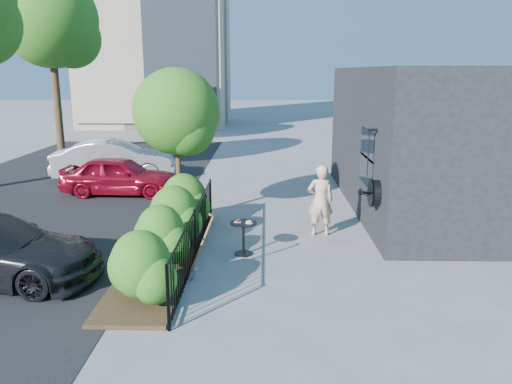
{
  "coord_description": "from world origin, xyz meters",
  "views": [
    {
      "loc": [
        -0.03,
        -9.93,
        3.9
      ],
      "look_at": [
        -0.24,
        1.16,
        1.2
      ],
      "focal_mm": 35.0,
      "sensor_mm": 36.0,
      "label": 1
    }
  ],
  "objects_px": {
    "woman": "(320,200)",
    "car_silver": "(115,160)",
    "car_red": "(119,176)",
    "cafe_table": "(244,232)",
    "street_tree_far": "(51,26)",
    "patio_tree": "(179,117)",
    "shovel": "(200,250)"
  },
  "relations": [
    {
      "from": "shovel",
      "to": "car_red",
      "type": "distance_m",
      "value": 7.58
    },
    {
      "from": "shovel",
      "to": "woman",
      "type": "bearing_deg",
      "value": 47.18
    },
    {
      "from": "patio_tree",
      "to": "car_silver",
      "type": "bearing_deg",
      "value": 122.3
    },
    {
      "from": "street_tree_far",
      "to": "shovel",
      "type": "relative_size",
      "value": 6.11
    },
    {
      "from": "patio_tree",
      "to": "street_tree_far",
      "type": "distance_m",
      "value": 13.95
    },
    {
      "from": "woman",
      "to": "car_red",
      "type": "height_order",
      "value": "woman"
    },
    {
      "from": "patio_tree",
      "to": "car_silver",
      "type": "height_order",
      "value": "patio_tree"
    },
    {
      "from": "woman",
      "to": "car_red",
      "type": "relative_size",
      "value": 0.47
    },
    {
      "from": "street_tree_far",
      "to": "shovel",
      "type": "height_order",
      "value": "street_tree_far"
    },
    {
      "from": "cafe_table",
      "to": "shovel",
      "type": "xyz_separation_m",
      "value": [
        -0.76,
        -1.38,
        0.09
      ]
    },
    {
      "from": "car_red",
      "to": "car_silver",
      "type": "xyz_separation_m",
      "value": [
        -0.85,
        2.37,
        0.1
      ]
    },
    {
      "from": "patio_tree",
      "to": "car_silver",
      "type": "xyz_separation_m",
      "value": [
        -3.35,
        5.3,
        -2.04
      ]
    },
    {
      "from": "cafe_table",
      "to": "car_red",
      "type": "bearing_deg",
      "value": 128.37
    },
    {
      "from": "car_red",
      "to": "street_tree_far",
      "type": "bearing_deg",
      "value": 34.08
    },
    {
      "from": "patio_tree",
      "to": "car_silver",
      "type": "distance_m",
      "value": 6.59
    },
    {
      "from": "cafe_table",
      "to": "car_silver",
      "type": "relative_size",
      "value": 0.18
    },
    {
      "from": "woman",
      "to": "car_red",
      "type": "xyz_separation_m",
      "value": [
        -6.03,
        3.98,
        -0.24
      ]
    },
    {
      "from": "car_silver",
      "to": "cafe_table",
      "type": "bearing_deg",
      "value": -156.3
    },
    {
      "from": "street_tree_far",
      "to": "car_red",
      "type": "relative_size",
      "value": 2.26
    },
    {
      "from": "street_tree_far",
      "to": "car_red",
      "type": "distance_m",
      "value": 11.12
    },
    {
      "from": "street_tree_far",
      "to": "woman",
      "type": "xyz_separation_m",
      "value": [
        11.23,
        -12.26,
        -5.05
      ]
    },
    {
      "from": "car_red",
      "to": "shovel",
      "type": "bearing_deg",
      "value": -150.75
    },
    {
      "from": "patio_tree",
      "to": "street_tree_far",
      "type": "height_order",
      "value": "street_tree_far"
    },
    {
      "from": "woman",
      "to": "car_red",
      "type": "distance_m",
      "value": 7.23
    },
    {
      "from": "patio_tree",
      "to": "shovel",
      "type": "xyz_separation_m",
      "value": [
        0.98,
        -3.81,
        -2.17
      ]
    },
    {
      "from": "cafe_table",
      "to": "car_silver",
      "type": "height_order",
      "value": "car_silver"
    },
    {
      "from": "car_red",
      "to": "car_silver",
      "type": "height_order",
      "value": "car_silver"
    },
    {
      "from": "cafe_table",
      "to": "car_silver",
      "type": "distance_m",
      "value": 9.25
    },
    {
      "from": "street_tree_far",
      "to": "woman",
      "type": "height_order",
      "value": "street_tree_far"
    },
    {
      "from": "woman",
      "to": "car_silver",
      "type": "distance_m",
      "value": 9.37
    },
    {
      "from": "cafe_table",
      "to": "car_red",
      "type": "relative_size",
      "value": 0.21
    },
    {
      "from": "woman",
      "to": "car_silver",
      "type": "xyz_separation_m",
      "value": [
        -6.88,
        6.35,
        -0.14
      ]
    }
  ]
}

